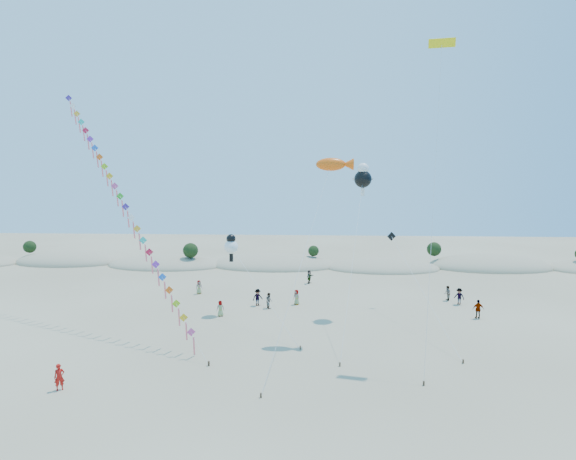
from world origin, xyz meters
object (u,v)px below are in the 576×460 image
at_px(kite_train, 121,198).
at_px(fish_kite, 335,165).
at_px(parafoil_kite, 441,52).
at_px(flyer_foreground, 59,377).

height_order(kite_train, fish_kite, kite_train).
relative_size(fish_kite, parafoil_kite, 0.63).
bearing_deg(parafoil_kite, kite_train, 170.44).
xyz_separation_m(fish_kite, parafoil_kite, (7.70, -2.86, 8.25)).
distance_m(fish_kite, parafoil_kite, 11.64).
bearing_deg(fish_kite, parafoil_kite, -20.39).
height_order(parafoil_kite, flyer_foreground, parafoil_kite).
bearing_deg(flyer_foreground, fish_kite, 1.69).
relative_size(fish_kite, flyer_foreground, 8.74).
relative_size(kite_train, flyer_foreground, 12.87).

